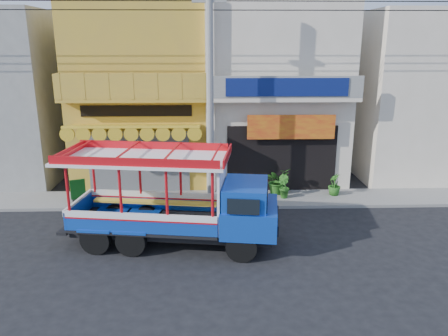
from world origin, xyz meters
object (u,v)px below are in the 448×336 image
(potted_plant_a, at_px, (277,181))
(potted_plant_b, at_px, (283,186))
(green_sign, at_px, (78,192))
(potted_plant_c, at_px, (335,184))
(utility_pole, at_px, (214,76))
(songthaew_truck, at_px, (187,201))

(potted_plant_a, height_order, potted_plant_b, potted_plant_a)
(green_sign, xyz_separation_m, potted_plant_c, (10.40, 0.42, 0.08))
(potted_plant_a, bearing_deg, utility_pole, 178.23)
(utility_pole, distance_m, potted_plant_b, 5.30)
(utility_pole, xyz_separation_m, potted_plant_c, (4.97, 0.94, -4.46))
(songthaew_truck, xyz_separation_m, potted_plant_c, (5.85, 4.30, -0.92))
(green_sign, bearing_deg, potted_plant_a, 4.87)
(songthaew_truck, distance_m, green_sign, 6.07)
(potted_plant_b, bearing_deg, potted_plant_a, -13.54)
(utility_pole, distance_m, songthaew_truck, 4.96)
(utility_pole, distance_m, green_sign, 7.10)
(utility_pole, xyz_separation_m, potted_plant_a, (2.61, 1.21, -4.36))
(songthaew_truck, height_order, potted_plant_a, songthaew_truck)
(potted_plant_a, bearing_deg, songthaew_truck, -153.95)
(utility_pole, relative_size, potted_plant_b, 30.04)
(utility_pole, relative_size, potted_plant_c, 30.80)
(green_sign, relative_size, potted_plant_a, 0.80)
(utility_pole, distance_m, potted_plant_a, 5.22)
(songthaew_truck, relative_size, potted_plant_c, 7.57)
(utility_pole, bearing_deg, green_sign, 174.54)
(green_sign, height_order, potted_plant_b, potted_plant_b)
(green_sign, xyz_separation_m, potted_plant_a, (8.05, 0.69, 0.18))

